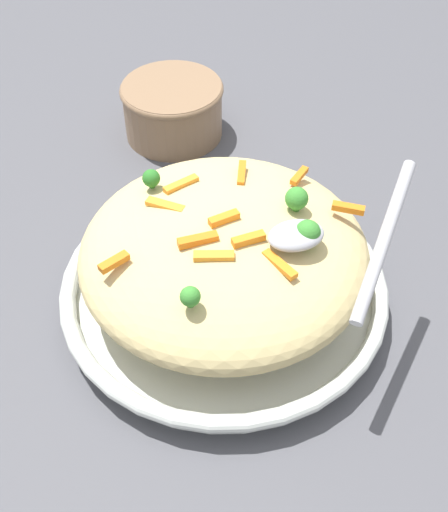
# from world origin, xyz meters

# --- Properties ---
(ground_plane) EXTENTS (2.40, 2.40, 0.00)m
(ground_plane) POSITION_xyz_m (0.00, 0.00, 0.00)
(ground_plane) COLOR #4C4C51
(serving_bowl) EXTENTS (0.36, 0.36, 0.04)m
(serving_bowl) POSITION_xyz_m (0.00, 0.00, 0.02)
(serving_bowl) COLOR silver
(serving_bowl) RESTS_ON ground_plane
(pasta_mound) EXTENTS (0.30, 0.30, 0.09)m
(pasta_mound) POSITION_xyz_m (0.00, 0.00, 0.08)
(pasta_mound) COLOR #D1BA7A
(pasta_mound) RESTS_ON serving_bowl
(carrot_piece_0) EXTENTS (0.02, 0.04, 0.01)m
(carrot_piece_0) POSITION_xyz_m (0.03, -0.07, 0.12)
(carrot_piece_0) COLOR orange
(carrot_piece_0) RESTS_ON pasta_mound
(carrot_piece_1) EXTENTS (0.02, 0.04, 0.01)m
(carrot_piece_1) POSITION_xyz_m (0.04, 0.07, 0.12)
(carrot_piece_1) COLOR orange
(carrot_piece_1) RESTS_ON pasta_mound
(carrot_piece_2) EXTENTS (0.04, 0.01, 0.01)m
(carrot_piece_2) POSITION_xyz_m (-0.03, -0.02, 0.13)
(carrot_piece_2) COLOR orange
(carrot_piece_2) RESTS_ON pasta_mound
(carrot_piece_3) EXTENTS (0.03, 0.01, 0.01)m
(carrot_piece_3) POSITION_xyz_m (0.01, -0.03, 0.13)
(carrot_piece_3) COLOR orange
(carrot_piece_3) RESTS_ON pasta_mound
(carrot_piece_4) EXTENTS (0.04, 0.02, 0.01)m
(carrot_piece_4) POSITION_xyz_m (-0.02, -0.04, 0.12)
(carrot_piece_4) COLOR orange
(carrot_piece_4) RESTS_ON pasta_mound
(carrot_piece_5) EXTENTS (0.03, 0.01, 0.01)m
(carrot_piece_5) POSITION_xyz_m (0.00, -0.00, 0.13)
(carrot_piece_5) COLOR orange
(carrot_piece_5) RESTS_ON pasta_mound
(carrot_piece_6) EXTENTS (0.03, 0.03, 0.01)m
(carrot_piece_6) POSITION_xyz_m (0.13, -0.02, 0.12)
(carrot_piece_6) COLOR orange
(carrot_piece_6) RESTS_ON pasta_mound
(carrot_piece_7) EXTENTS (0.04, 0.03, 0.01)m
(carrot_piece_7) POSITION_xyz_m (-0.05, 0.05, 0.12)
(carrot_piece_7) COLOR orange
(carrot_piece_7) RESTS_ON pasta_mound
(carrot_piece_8) EXTENTS (0.03, 0.02, 0.01)m
(carrot_piece_8) POSITION_xyz_m (0.10, 0.05, 0.12)
(carrot_piece_8) COLOR orange
(carrot_piece_8) RESTS_ON pasta_mound
(carrot_piece_9) EXTENTS (0.03, 0.02, 0.01)m
(carrot_piece_9) POSITION_xyz_m (-0.11, -0.02, 0.12)
(carrot_piece_9) COLOR orange
(carrot_piece_9) RESTS_ON pasta_mound
(carrot_piece_10) EXTENTS (0.04, 0.02, 0.01)m
(carrot_piece_10) POSITION_xyz_m (-0.02, 0.07, 0.12)
(carrot_piece_10) COLOR orange
(carrot_piece_10) RESTS_ON pasta_mound
(broccoli_floret_0) EXTENTS (0.02, 0.02, 0.03)m
(broccoli_floret_0) POSITION_xyz_m (0.08, 0.00, 0.13)
(broccoli_floret_0) COLOR #377928
(broccoli_floret_0) RESTS_ON pasta_mound
(broccoli_floret_1) EXTENTS (0.03, 0.03, 0.03)m
(broccoli_floret_1) POSITION_xyz_m (0.07, -0.05, 0.13)
(broccoli_floret_1) COLOR #377928
(broccoli_floret_1) RESTS_ON pasta_mound
(broccoli_floret_2) EXTENTS (0.02, 0.02, 0.02)m
(broccoli_floret_2) POSITION_xyz_m (-0.06, -0.09, 0.13)
(broccoli_floret_2) COLOR #377928
(broccoli_floret_2) RESTS_ON pasta_mound
(broccoli_floret_3) EXTENTS (0.02, 0.02, 0.02)m
(broccoli_floret_3) POSITION_xyz_m (-0.05, 0.08, 0.13)
(broccoli_floret_3) COLOR #296820
(broccoli_floret_3) RESTS_ON pasta_mound
(serving_spoon) EXTENTS (0.15, 0.14, 0.07)m
(serving_spoon) POSITION_xyz_m (0.08, -0.07, 0.14)
(serving_spoon) COLOR #B7B7BC
(serving_spoon) RESTS_ON pasta_mound
(companion_bowl) EXTENTS (0.15, 0.15, 0.08)m
(companion_bowl) POSITION_xyz_m (0.03, 0.33, 0.04)
(companion_bowl) COLOR #8C6B4C
(companion_bowl) RESTS_ON ground_plane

